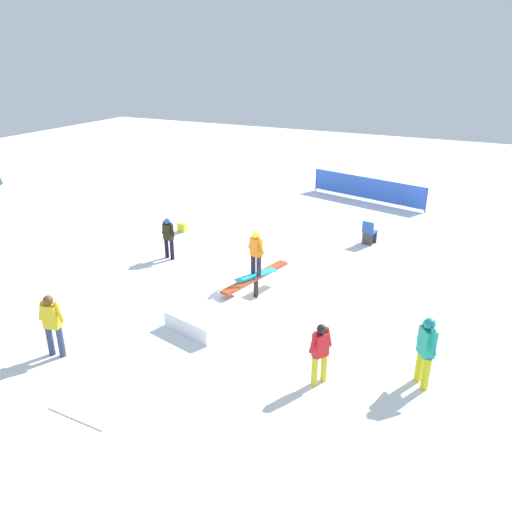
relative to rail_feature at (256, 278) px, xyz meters
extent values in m
plane|color=white|center=(0.00, 0.00, -0.57)|extent=(60.00, 60.00, 0.00)
cylinder|color=black|center=(0.00, 0.00, -0.28)|extent=(0.14, 0.14, 0.58)
cube|color=#A53F1E|center=(0.00, 0.00, 0.05)|extent=(2.68, 0.88, 0.08)
cube|color=white|center=(-1.85, 0.43, -0.35)|extent=(2.09, 1.87, 0.44)
cube|color=#21ABD5|center=(0.00, 0.00, 0.11)|extent=(1.33, 0.85, 0.03)
cylinder|color=#262637|center=(-0.06, -0.12, 0.41)|extent=(0.14, 0.14, 0.58)
cylinder|color=#262637|center=(0.06, 0.12, 0.41)|extent=(0.14, 0.14, 0.58)
cube|color=orange|center=(0.00, 0.00, 0.96)|extent=(0.33, 0.39, 0.51)
cylinder|color=orange|center=(-0.09, -0.19, 1.07)|extent=(0.20, 0.28, 0.47)
cylinder|color=orange|center=(0.09, 0.19, 1.07)|extent=(0.20, 0.28, 0.47)
sphere|color=yellow|center=(0.00, 0.00, 1.32)|extent=(0.21, 0.21, 0.21)
cylinder|color=#373F67|center=(-4.67, 2.72, -0.19)|extent=(0.15, 0.15, 0.75)
cylinder|color=#373F67|center=(-4.73, 2.99, -0.19)|extent=(0.15, 0.15, 0.75)
cube|color=yellow|center=(-4.70, 2.85, 0.47)|extent=(0.29, 0.39, 0.58)
cylinder|color=yellow|center=(-4.65, 2.64, 0.60)|extent=(0.13, 0.22, 0.52)
cylinder|color=yellow|center=(-4.75, 3.07, 0.60)|extent=(0.13, 0.22, 0.52)
sphere|color=brown|center=(-4.70, 2.85, 0.87)|extent=(0.23, 0.23, 0.23)
cylinder|color=gold|center=(-2.00, -4.84, -0.19)|extent=(0.16, 0.16, 0.75)
cylinder|color=gold|center=(-2.24, -5.02, -0.19)|extent=(0.16, 0.16, 0.75)
cube|color=teal|center=(-2.12, -4.93, 0.49)|extent=(0.44, 0.41, 0.61)
cylinder|color=teal|center=(-1.93, -4.79, 0.63)|extent=(0.26, 0.23, 0.55)
cylinder|color=teal|center=(-2.31, -5.07, 0.63)|extent=(0.26, 0.23, 0.55)
sphere|color=teal|center=(-2.12, -4.93, 0.91)|extent=(0.24, 0.24, 0.24)
cylinder|color=gold|center=(-2.90, -3.02, -0.23)|extent=(0.13, 0.13, 0.68)
cylinder|color=gold|center=(-3.12, -2.89, -0.23)|extent=(0.13, 0.13, 0.68)
cube|color=red|center=(-3.01, -2.96, 0.38)|extent=(0.38, 0.34, 0.53)
cylinder|color=red|center=(-2.84, -3.06, 0.50)|extent=(0.20, 0.17, 0.47)
cylinder|color=red|center=(-3.18, -2.85, 0.50)|extent=(0.20, 0.17, 0.47)
sphere|color=black|center=(-3.01, -2.96, 0.75)|extent=(0.21, 0.21, 0.21)
cylinder|color=black|center=(1.25, 3.98, -0.22)|extent=(0.13, 0.13, 0.69)
cylinder|color=black|center=(1.21, 3.73, -0.22)|extent=(0.13, 0.13, 0.69)
cube|color=black|center=(1.23, 3.86, 0.39)|extent=(0.25, 0.35, 0.53)
cylinder|color=black|center=(1.27, 4.05, 0.51)|extent=(0.11, 0.19, 0.47)
cylinder|color=black|center=(1.20, 3.66, 0.51)|extent=(0.11, 0.19, 0.47)
sphere|color=blue|center=(1.23, 3.86, 0.76)|extent=(0.20, 0.20, 0.20)
cube|color=white|center=(-6.04, 0.88, -0.55)|extent=(0.31, 1.41, 0.02)
cube|color=#3F3F44|center=(5.76, -1.92, -0.35)|extent=(0.12, 0.39, 0.44)
cube|color=#3F3F44|center=(5.41, -1.84, -0.35)|extent=(0.12, 0.39, 0.44)
cube|color=#2B58AB|center=(5.58, -1.88, -0.11)|extent=(0.53, 0.53, 0.04)
cube|color=#2B58AB|center=(5.39, -1.84, 0.11)|extent=(0.13, 0.44, 0.40)
cube|color=yellow|center=(3.65, 4.97, -0.40)|extent=(0.25, 0.32, 0.34)
cylinder|color=blue|center=(10.26, -3.14, -0.02)|extent=(0.06, 0.06, 1.10)
cylinder|color=blue|center=(11.65, 2.34, -0.02)|extent=(0.06, 0.06, 1.10)
cube|color=blue|center=(10.96, -0.40, 0.04)|extent=(1.41, 5.49, 0.99)
camera|label=1|loc=(-11.51, -5.60, 6.06)|focal=35.00mm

